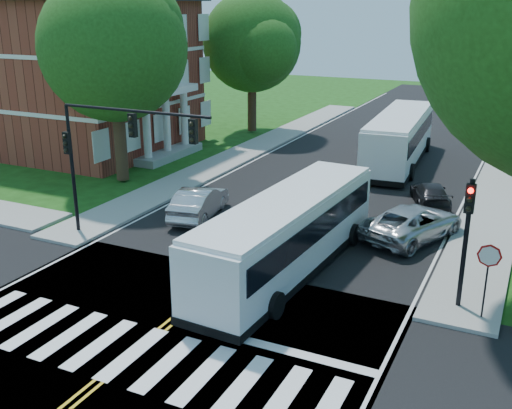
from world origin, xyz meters
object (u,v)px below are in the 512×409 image
Objects in this scene: signal_ne at (467,227)px; dark_sedan at (430,194)px; signal_nw at (112,142)px; bus_follow at (399,137)px; suv at (413,223)px; bus_lead at (288,233)px; hatchback at (199,202)px.

dark_sedan is (-2.90, 10.92, -2.38)m from signal_ne.
bus_follow is (7.71, 18.71, -2.67)m from signal_nw.
dark_sedan is (-0.15, 5.10, -0.16)m from suv.
dark_sedan is at bearing -66.52° from suv.
bus_lead is 7.35m from hatchback.
bus_lead reaches higher than suv.
signal_nw is 1.58× the size of hatchback.
signal_nw is 1.35× the size of suv.
hatchback is at bearing 161.58° from signal_ne.
signal_nw is 0.61× the size of bus_lead.
bus_lead is at bearing 52.28° from dark_sedan.
bus_follow is 3.16× the size of dark_sedan.
dark_sedan is (9.66, 6.74, -0.17)m from hatchback.
suv is 5.10m from dark_sedan.
hatchback is at bearing 70.34° from signal_nw.
signal_ne is 13.42m from hatchback.
signal_ne is (14.06, 0.01, -1.41)m from signal_nw.
hatchback is (-12.56, 4.18, -2.21)m from signal_ne.
signal_nw is at bearing 6.15° from bus_lead.
suv is (3.60, -12.88, -0.96)m from bus_follow.
signal_nw is 0.57× the size of bus_follow.
bus_lead is 6.58m from suv.
bus_follow is (-0.01, 18.34, 0.12)m from bus_lead.
signal_ne reaches higher than bus_lead.
hatchback is at bearing 31.24° from suv.
bus_lead is 18.34m from bus_follow.
signal_nw is 5.74m from hatchback.
signal_nw is 1.62× the size of signal_ne.
signal_ne is at bearing 104.95° from bus_follow.
signal_ne is 1.11× the size of dark_sedan.
bus_follow is at bearing -86.60° from bus_lead.
signal_ne is 11.55m from dark_sedan.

